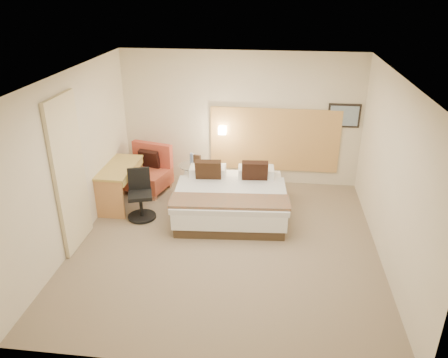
# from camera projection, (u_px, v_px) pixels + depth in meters

# --- Properties ---
(floor) EXTENTS (4.80, 5.00, 0.02)m
(floor) POSITION_uv_depth(u_px,v_px,m) (226.00, 244.00, 7.08)
(floor) COLOR #806D56
(floor) RESTS_ON ground
(ceiling) EXTENTS (4.80, 5.00, 0.02)m
(ceiling) POSITION_uv_depth(u_px,v_px,m) (226.00, 76.00, 5.95)
(ceiling) COLOR white
(ceiling) RESTS_ON floor
(wall_back) EXTENTS (4.80, 0.02, 2.70)m
(wall_back) POSITION_uv_depth(u_px,v_px,m) (241.00, 119.00, 8.79)
(wall_back) COLOR beige
(wall_back) RESTS_ON floor
(wall_front) EXTENTS (4.80, 0.02, 2.70)m
(wall_front) POSITION_uv_depth(u_px,v_px,m) (196.00, 267.00, 4.25)
(wall_front) COLOR beige
(wall_front) RESTS_ON floor
(wall_left) EXTENTS (0.02, 5.00, 2.70)m
(wall_left) POSITION_uv_depth(u_px,v_px,m) (72.00, 160.00, 6.78)
(wall_left) COLOR beige
(wall_left) RESTS_ON floor
(wall_right) EXTENTS (0.02, 5.00, 2.70)m
(wall_right) POSITION_uv_depth(u_px,v_px,m) (393.00, 175.00, 6.26)
(wall_right) COLOR beige
(wall_right) RESTS_ON floor
(headboard_panel) EXTENTS (2.60, 0.04, 1.30)m
(headboard_panel) POSITION_uv_depth(u_px,v_px,m) (274.00, 140.00, 8.84)
(headboard_panel) COLOR tan
(headboard_panel) RESTS_ON wall_back
(art_frame) EXTENTS (0.62, 0.03, 0.47)m
(art_frame) POSITION_uv_depth(u_px,v_px,m) (344.00, 116.00, 8.48)
(art_frame) COLOR black
(art_frame) RESTS_ON wall_back
(art_canvas) EXTENTS (0.54, 0.01, 0.39)m
(art_canvas) POSITION_uv_depth(u_px,v_px,m) (344.00, 116.00, 8.46)
(art_canvas) COLOR gray
(art_canvas) RESTS_ON wall_back
(lamp_arm) EXTENTS (0.02, 0.12, 0.02)m
(lamp_arm) POSITION_uv_depth(u_px,v_px,m) (223.00, 129.00, 8.83)
(lamp_arm) COLOR silver
(lamp_arm) RESTS_ON wall_back
(lamp_shade) EXTENTS (0.15, 0.15, 0.15)m
(lamp_shade) POSITION_uv_depth(u_px,v_px,m) (222.00, 130.00, 8.77)
(lamp_shade) COLOR #FFEDC6
(lamp_shade) RESTS_ON wall_back
(curtain) EXTENTS (0.06, 0.90, 2.42)m
(curtain) POSITION_uv_depth(u_px,v_px,m) (70.00, 174.00, 6.60)
(curtain) COLOR beige
(curtain) RESTS_ON wall_left
(bottle_a) EXTENTS (0.08, 0.08, 0.22)m
(bottle_a) POSITION_uv_depth(u_px,v_px,m) (191.00, 158.00, 8.56)
(bottle_a) COLOR #8097C5
(bottle_a) RESTS_ON side_table
(bottle_b) EXTENTS (0.08, 0.08, 0.22)m
(bottle_b) POSITION_uv_depth(u_px,v_px,m) (195.00, 159.00, 8.51)
(bottle_b) COLOR #90B9DF
(bottle_b) RESTS_ON side_table
(menu_folder) EXTENTS (0.15, 0.10, 0.24)m
(menu_folder) POSITION_uv_depth(u_px,v_px,m) (197.00, 161.00, 8.41)
(menu_folder) COLOR #3C2618
(menu_folder) RESTS_ON side_table
(bed) EXTENTS (2.06, 2.02, 0.95)m
(bed) POSITION_uv_depth(u_px,v_px,m) (231.00, 198.00, 7.90)
(bed) COLOR #3F2F1F
(bed) RESTS_ON floor
(lounge_chair) EXTENTS (1.03, 0.96, 0.92)m
(lounge_chair) POSITION_uv_depth(u_px,v_px,m) (147.00, 173.00, 8.79)
(lounge_chair) COLOR #9E654A
(lounge_chair) RESTS_ON floor
(side_table) EXTENTS (0.70, 0.70, 0.60)m
(side_table) POSITION_uv_depth(u_px,v_px,m) (193.00, 178.00, 8.63)
(side_table) COLOR silver
(side_table) RESTS_ON floor
(desk) EXTENTS (0.58, 1.24, 0.77)m
(desk) POSITION_uv_depth(u_px,v_px,m) (121.00, 174.00, 8.11)
(desk) COLOR tan
(desk) RESTS_ON floor
(desk_chair) EXTENTS (0.63, 0.63, 0.89)m
(desk_chair) POSITION_uv_depth(u_px,v_px,m) (141.00, 198.00, 7.74)
(desk_chair) COLOR black
(desk_chair) RESTS_ON floor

